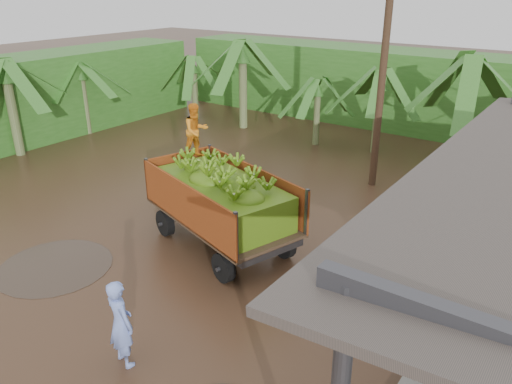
% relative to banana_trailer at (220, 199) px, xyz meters
% --- Properties ---
extents(ground, '(100.00, 100.00, 0.00)m').
position_rel_banana_trailer_xyz_m(ground, '(0.77, -1.70, -1.35)').
color(ground, black).
rests_on(ground, ground).
extents(hedge_north, '(22.00, 3.00, 3.60)m').
position_rel_banana_trailer_xyz_m(hedge_north, '(-1.23, 14.30, 0.45)').
color(hedge_north, '#2D661E').
rests_on(hedge_north, ground).
extents(hedge_west, '(3.00, 18.00, 3.60)m').
position_rel_banana_trailer_xyz_m(hedge_west, '(-13.23, 2.30, 0.45)').
color(hedge_west, '#2D661E').
rests_on(hedge_west, ground).
extents(banana_trailer, '(6.22, 3.37, 3.57)m').
position_rel_banana_trailer_xyz_m(banana_trailer, '(0.00, 0.00, 0.00)').
color(banana_trailer, '#BD4F1B').
rests_on(banana_trailer, ground).
extents(man_blue, '(0.71, 0.54, 1.77)m').
position_rel_banana_trailer_xyz_m(man_blue, '(1.37, -4.55, -0.46)').
color(man_blue, '#7D95E4').
rests_on(man_blue, ground).
extents(utility_pole, '(1.20, 0.24, 7.74)m').
position_rel_banana_trailer_xyz_m(utility_pole, '(1.54, 6.44, 2.58)').
color(utility_pole, '#47301E').
rests_on(utility_pole, ground).
extents(banana_plants, '(24.88, 19.95, 4.32)m').
position_rel_banana_trailer_xyz_m(banana_plants, '(-3.73, 5.98, 0.50)').
color(banana_plants, '#2D661E').
rests_on(banana_plants, ground).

